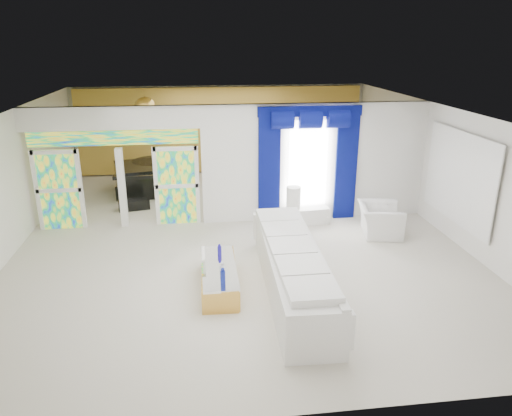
{
  "coord_description": "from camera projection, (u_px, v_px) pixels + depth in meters",
  "views": [
    {
      "loc": [
        -0.92,
        -10.76,
        4.5
      ],
      "look_at": [
        0.3,
        -1.2,
        1.1
      ],
      "focal_mm": 33.82,
      "sensor_mm": 36.0,
      "label": 1
    }
  ],
  "objects": [
    {
      "name": "floor",
      "position": [
        237.0,
        235.0,
        11.67
      ],
      "size": [
        12.0,
        12.0,
        0.0
      ],
      "primitive_type": "plane",
      "color": "#B7AF9E",
      "rests_on": "ground"
    },
    {
      "name": "dividing_wall",
      "position": [
        317.0,
        162.0,
        12.37
      ],
      "size": [
        5.7,
        0.18,
        3.0
      ],
      "primitive_type": "cube",
      "color": "white",
      "rests_on": "ground"
    },
    {
      "name": "dividing_header",
      "position": [
        112.0,
        118.0,
        11.36
      ],
      "size": [
        4.3,
        0.18,
        0.55
      ],
      "primitive_type": "cube",
      "color": "white",
      "rests_on": "dividing_wall"
    },
    {
      "name": "stained_panel_left",
      "position": [
        59.0,
        190.0,
        11.76
      ],
      "size": [
        0.95,
        0.04,
        2.0
      ],
      "primitive_type": "cube",
      "color": "#994C3F",
      "rests_on": "ground"
    },
    {
      "name": "stained_panel_right",
      "position": [
        177.0,
        186.0,
        12.1
      ],
      "size": [
        0.95,
        0.04,
        2.0
      ],
      "primitive_type": "cube",
      "color": "#994C3F",
      "rests_on": "ground"
    },
    {
      "name": "stained_transom",
      "position": [
        114.0,
        138.0,
        11.52
      ],
      "size": [
        4.0,
        0.05,
        0.35
      ],
      "primitive_type": "cube",
      "color": "#994C3F",
      "rests_on": "dividing_header"
    },
    {
      "name": "window_pane",
      "position": [
        308.0,
        165.0,
        12.26
      ],
      "size": [
        1.0,
        0.02,
        2.3
      ],
      "primitive_type": "cube",
      "color": "white",
      "rests_on": "dividing_wall"
    },
    {
      "name": "blue_drape_left",
      "position": [
        269.0,
        169.0,
        12.13
      ],
      "size": [
        0.55,
        0.1,
        2.8
      ],
      "primitive_type": "cube",
      "color": "#031043",
      "rests_on": "ground"
    },
    {
      "name": "blue_drape_right",
      "position": [
        346.0,
        166.0,
        12.37
      ],
      "size": [
        0.55,
        0.1,
        2.8
      ],
      "primitive_type": "cube",
      "color": "#031043",
      "rests_on": "ground"
    },
    {
      "name": "blue_pelmet",
      "position": [
        310.0,
        111.0,
        11.77
      ],
      "size": [
        2.6,
        0.12,
        0.25
      ],
      "primitive_type": "cube",
      "color": "#031043",
      "rests_on": "dividing_wall"
    },
    {
      "name": "wall_mirror",
      "position": [
        460.0,
        178.0,
        10.81
      ],
      "size": [
        0.04,
        2.7,
        1.9
      ],
      "primitive_type": "cube",
      "color": "white",
      "rests_on": "ground"
    },
    {
      "name": "gold_curtains",
      "position": [
        222.0,
        130.0,
        16.69
      ],
      "size": [
        9.7,
        0.12,
        2.9
      ],
      "primitive_type": "cube",
      "color": "#B77D2C",
      "rests_on": "ground"
    },
    {
      "name": "white_sofa",
      "position": [
        292.0,
        271.0,
        8.96
      ],
      "size": [
        1.08,
        4.43,
        0.84
      ],
      "primitive_type": "cube",
      "rotation": [
        0.0,
        0.0,
        -0.03
      ],
      "color": "silver",
      "rests_on": "ground"
    },
    {
      "name": "coffee_table",
      "position": [
        219.0,
        277.0,
        9.14
      ],
      "size": [
        0.7,
        1.94,
        0.43
      ],
      "primitive_type": "cube",
      "rotation": [
        0.0,
        0.0,
        -0.03
      ],
      "color": "gold",
      "rests_on": "ground"
    },
    {
      "name": "console_table",
      "position": [
        304.0,
        216.0,
        12.32
      ],
      "size": [
        1.28,
        0.53,
        0.41
      ],
      "primitive_type": "cube",
      "rotation": [
        0.0,
        0.0,
        0.12
      ],
      "color": "silver",
      "rests_on": "ground"
    },
    {
      "name": "table_lamp",
      "position": [
        293.0,
        198.0,
        12.12
      ],
      "size": [
        0.36,
        0.36,
        0.58
      ],
      "primitive_type": "cylinder",
      "color": "silver",
      "rests_on": "console_table"
    },
    {
      "name": "armchair",
      "position": [
        380.0,
        220.0,
        11.61
      ],
      "size": [
        1.18,
        1.29,
        0.73
      ],
      "primitive_type": "imported",
      "rotation": [
        0.0,
        0.0,
        1.38
      ],
      "color": "silver",
      "rests_on": "ground"
    },
    {
      "name": "grand_piano",
      "position": [
        139.0,
        179.0,
        14.77
      ],
      "size": [
        1.64,
        1.95,
        0.86
      ],
      "primitive_type": "cube",
      "rotation": [
        0.0,
        0.0,
        0.22
      ],
      "color": "black",
      "rests_on": "ground"
    },
    {
      "name": "piano_bench",
      "position": [
        134.0,
        205.0,
        13.37
      ],
      "size": [
        0.89,
        0.5,
        0.28
      ],
      "primitive_type": "cube",
      "rotation": [
        0.0,
        0.0,
        0.22
      ],
      "color": "black",
      "rests_on": "ground"
    },
    {
      "name": "tv_console",
      "position": [
        67.0,
        199.0,
        13.05
      ],
      "size": [
        0.58,
        0.54,
        0.8
      ],
      "primitive_type": "cube",
      "rotation": [
        0.0,
        0.0,
        -0.06
      ],
      "color": "tan",
      "rests_on": "ground"
    },
    {
      "name": "chandelier",
      "position": [
        145.0,
        107.0,
        13.7
      ],
      "size": [
        0.6,
        0.6,
        0.6
      ],
      "primitive_type": "sphere",
      "color": "gold",
      "rests_on": "ceiling"
    },
    {
      "name": "decanters",
      "position": [
        222.0,
        267.0,
        8.86
      ],
      "size": [
        0.11,
        1.26,
        0.22
      ],
      "color": "#1E1591",
      "rests_on": "coffee_table"
    }
  ]
}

